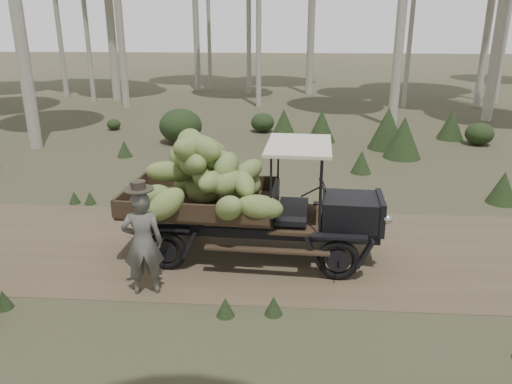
{
  "coord_description": "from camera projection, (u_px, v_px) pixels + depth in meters",
  "views": [
    {
      "loc": [
        0.3,
        -8.53,
        4.09
      ],
      "look_at": [
        -0.29,
        -0.23,
        1.22
      ],
      "focal_mm": 35.0,
      "sensor_mm": 36.0,
      "label": 1
    }
  ],
  "objects": [
    {
      "name": "dirt_track",
      "position": [
        272.0,
        249.0,
        9.4
      ],
      "size": [
        70.0,
        4.0,
        0.01
      ],
      "primitive_type": "cube",
      "color": "brown",
      "rests_on": "ground"
    },
    {
      "name": "farmer",
      "position": [
        143.0,
        242.0,
        7.66
      ],
      "size": [
        0.7,
        0.55,
        1.85
      ],
      "rotation": [
        0.0,
        0.0,
        3.37
      ],
      "color": "#55534D",
      "rests_on": "ground"
    },
    {
      "name": "ground",
      "position": [
        272.0,
        250.0,
        9.4
      ],
      "size": [
        120.0,
        120.0,
        0.0
      ],
      "primitive_type": "plane",
      "color": "#473D2B",
      "rests_on": "ground"
    },
    {
      "name": "undergrowth",
      "position": [
        255.0,
        192.0,
        10.87
      ],
      "size": [
        21.88,
        22.65,
        1.39
      ],
      "color": "#233319",
      "rests_on": "ground"
    },
    {
      "name": "banana_truck",
      "position": [
        227.0,
        183.0,
        8.77
      ],
      "size": [
        4.72,
        2.35,
        2.34
      ],
      "rotation": [
        0.0,
        0.0,
        -0.05
      ],
      "color": "black",
      "rests_on": "ground"
    }
  ]
}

